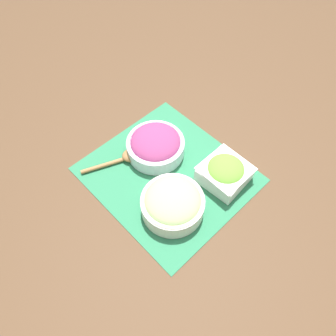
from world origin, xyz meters
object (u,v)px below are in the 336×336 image
wooden_spoon (128,156)px  cucumber_bowl (173,203)px  onion_bowl (156,145)px  lettuce_bowl (225,172)px

wooden_spoon → cucumber_bowl: bearing=173.6°
onion_bowl → cucumber_bowl: size_ratio=1.02×
cucumber_bowl → lettuce_bowl: cucumber_bowl is taller
onion_bowl → cucumber_bowl: bearing=150.2°
onion_bowl → wooden_spoon: onion_bowl is taller
cucumber_bowl → onion_bowl: bearing=-29.8°
onion_bowl → lettuce_bowl: 0.22m
lettuce_bowl → cucumber_bowl: bearing=80.0°
cucumber_bowl → wooden_spoon: (0.22, -0.02, -0.03)m
onion_bowl → lettuce_bowl: onion_bowl is taller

